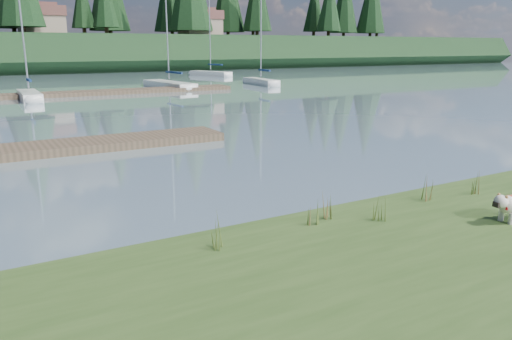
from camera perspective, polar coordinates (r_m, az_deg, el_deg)
ground at (r=39.82m, az=-23.46°, el=7.64°), size 200.00×200.00×0.00m
dock_far at (r=40.08m, az=-20.63°, el=8.15°), size 26.00×2.20×0.30m
sailboat_bg_2 at (r=38.62m, az=-24.55°, el=7.87°), size 1.28×6.06×9.30m
sailboat_bg_3 at (r=45.84m, az=-10.30°, el=9.66°), size 2.46×8.53×12.31m
sailboat_bg_4 at (r=48.89m, az=0.26°, el=10.15°), size 1.66×6.35×9.45m
sailboat_bg_5 at (r=63.56m, az=-5.58°, el=10.97°), size 3.52×7.09×10.14m
weed_0 at (r=9.49m, az=6.47°, el=-4.98°), size 0.17×0.14×0.49m
weed_1 at (r=9.80m, az=8.04°, el=-4.24°), size 0.17×0.14×0.56m
weed_2 at (r=11.47m, az=18.94°, el=-2.13°), size 0.17×0.14×0.57m
weed_3 at (r=8.34m, az=-4.23°, el=-7.21°), size 0.17×0.14×0.64m
weed_4 at (r=9.89m, az=13.95°, el=-4.46°), size 0.17×0.14×0.52m
weed_5 at (r=12.29m, az=23.93°, el=-1.40°), size 0.17×0.14×0.64m
mud_lip at (r=9.71m, az=0.45°, el=-7.50°), size 60.00×0.50×0.14m
conifer_8 at (r=97.19m, az=8.39°, el=18.52°), size 4.62×4.62×11.77m
house_1 at (r=81.16m, az=-23.35°, el=15.52°), size 6.30×5.30×4.65m
house_2 at (r=85.75m, az=-6.42°, el=16.39°), size 6.30×5.30×4.65m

